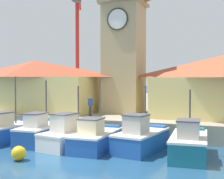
{
  "coord_description": "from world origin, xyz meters",
  "views": [
    {
      "loc": [
        8.73,
        -14.81,
        4.42
      ],
      "look_at": [
        -0.14,
        8.02,
        3.5
      ],
      "focal_mm": 50.0,
      "sensor_mm": 36.0,
      "label": 1
    }
  ],
  "objects_px": {
    "fishing_boat_mid_left": "(96,138)",
    "warehouse_left": "(35,85)",
    "fishing_boat_far_left": "(9,131)",
    "port_crane_near": "(77,53)",
    "fishing_boat_mid_right": "(189,144)",
    "fishing_boat_center": "(141,138)",
    "mooring_buoy": "(19,153)",
    "fishing_boat_left_inner": "(72,135)",
    "clock_tower": "(124,39)",
    "fishing_boat_left_outer": "(42,132)",
    "dock_worker_near_tower": "(90,106)"
  },
  "relations": [
    {
      "from": "fishing_boat_mid_left",
      "to": "dock_worker_near_tower",
      "type": "bearing_deg",
      "value": 118.45
    },
    {
      "from": "fishing_boat_far_left",
      "to": "port_crane_near",
      "type": "distance_m",
      "value": 25.71
    },
    {
      "from": "fishing_boat_center",
      "to": "port_crane_near",
      "type": "relative_size",
      "value": 0.25
    },
    {
      "from": "fishing_boat_center",
      "to": "port_crane_near",
      "type": "bearing_deg",
      "value": 125.21
    },
    {
      "from": "fishing_boat_left_inner",
      "to": "fishing_boat_mid_right",
      "type": "bearing_deg",
      "value": -1.1
    },
    {
      "from": "fishing_boat_mid_right",
      "to": "fishing_boat_left_inner",
      "type": "bearing_deg",
      "value": 178.9
    },
    {
      "from": "fishing_boat_left_inner",
      "to": "warehouse_left",
      "type": "bearing_deg",
      "value": 137.31
    },
    {
      "from": "clock_tower",
      "to": "mooring_buoy",
      "type": "relative_size",
      "value": 17.74
    },
    {
      "from": "fishing_boat_far_left",
      "to": "fishing_boat_mid_left",
      "type": "height_order",
      "value": "fishing_boat_far_left"
    },
    {
      "from": "fishing_boat_far_left",
      "to": "fishing_boat_mid_left",
      "type": "xyz_separation_m",
      "value": [
        6.69,
        -0.12,
        -0.03
      ]
    },
    {
      "from": "clock_tower",
      "to": "port_crane_near",
      "type": "distance_m",
      "value": 19.59
    },
    {
      "from": "fishing_boat_far_left",
      "to": "fishing_boat_mid_right",
      "type": "bearing_deg",
      "value": -0.06
    },
    {
      "from": "fishing_boat_mid_right",
      "to": "port_crane_near",
      "type": "distance_m",
      "value": 31.36
    },
    {
      "from": "fishing_boat_mid_left",
      "to": "port_crane_near",
      "type": "xyz_separation_m",
      "value": [
        -13.66,
        23.76,
        7.34
      ]
    },
    {
      "from": "dock_worker_near_tower",
      "to": "fishing_boat_left_inner",
      "type": "bearing_deg",
      "value": -78.02
    },
    {
      "from": "fishing_boat_mid_right",
      "to": "mooring_buoy",
      "type": "bearing_deg",
      "value": -154.57
    },
    {
      "from": "fishing_boat_far_left",
      "to": "dock_worker_near_tower",
      "type": "distance_m",
      "value": 6.61
    },
    {
      "from": "fishing_boat_far_left",
      "to": "port_crane_near",
      "type": "height_order",
      "value": "port_crane_near"
    },
    {
      "from": "fishing_boat_center",
      "to": "mooring_buoy",
      "type": "distance_m",
      "value": 7.07
    },
    {
      "from": "fishing_boat_center",
      "to": "port_crane_near",
      "type": "xyz_separation_m",
      "value": [
        -16.37,
        23.19,
        7.27
      ]
    },
    {
      "from": "fishing_boat_mid_left",
      "to": "warehouse_left",
      "type": "bearing_deg",
      "value": 142.18
    },
    {
      "from": "fishing_boat_mid_right",
      "to": "port_crane_near",
      "type": "bearing_deg",
      "value": 129.15
    },
    {
      "from": "fishing_boat_far_left",
      "to": "clock_tower",
      "type": "height_order",
      "value": "clock_tower"
    },
    {
      "from": "port_crane_near",
      "to": "warehouse_left",
      "type": "bearing_deg",
      "value": -76.38
    },
    {
      "from": "fishing_boat_center",
      "to": "fishing_boat_left_inner",
      "type": "bearing_deg",
      "value": -175.98
    },
    {
      "from": "warehouse_left",
      "to": "fishing_boat_mid_right",
      "type": "bearing_deg",
      "value": -25.89
    },
    {
      "from": "mooring_buoy",
      "to": "fishing_boat_left_inner",
      "type": "bearing_deg",
      "value": 76.91
    },
    {
      "from": "port_crane_near",
      "to": "fishing_boat_left_outer",
      "type": "bearing_deg",
      "value": -68.03
    },
    {
      "from": "port_crane_near",
      "to": "fishing_boat_mid_right",
      "type": "bearing_deg",
      "value": -50.85
    },
    {
      "from": "fishing_boat_far_left",
      "to": "fishing_boat_mid_left",
      "type": "bearing_deg",
      "value": -1.06
    },
    {
      "from": "fishing_boat_mid_left",
      "to": "fishing_boat_center",
      "type": "bearing_deg",
      "value": 11.9
    },
    {
      "from": "fishing_boat_center",
      "to": "dock_worker_near_tower",
      "type": "height_order",
      "value": "fishing_boat_center"
    },
    {
      "from": "fishing_boat_left_outer",
      "to": "fishing_boat_mid_left",
      "type": "height_order",
      "value": "fishing_boat_mid_left"
    },
    {
      "from": "fishing_boat_far_left",
      "to": "fishing_boat_mid_left",
      "type": "relative_size",
      "value": 1.03
    },
    {
      "from": "fishing_boat_left_inner",
      "to": "fishing_boat_mid_left",
      "type": "bearing_deg",
      "value": -7.95
    },
    {
      "from": "fishing_boat_left_inner",
      "to": "mooring_buoy",
      "type": "bearing_deg",
      "value": -103.09
    },
    {
      "from": "fishing_boat_left_inner",
      "to": "fishing_boat_center",
      "type": "relative_size",
      "value": 1.12
    },
    {
      "from": "fishing_boat_left_outer",
      "to": "fishing_boat_mid_right",
      "type": "height_order",
      "value": "fishing_boat_left_outer"
    },
    {
      "from": "fishing_boat_mid_left",
      "to": "mooring_buoy",
      "type": "xyz_separation_m",
      "value": [
        -2.78,
        -3.87,
        -0.32
      ]
    },
    {
      "from": "fishing_boat_center",
      "to": "dock_worker_near_tower",
      "type": "relative_size",
      "value": 2.87
    },
    {
      "from": "fishing_boat_left_inner",
      "to": "fishing_boat_center",
      "type": "bearing_deg",
      "value": 4.02
    },
    {
      "from": "fishing_boat_mid_left",
      "to": "fishing_boat_far_left",
      "type": "bearing_deg",
      "value": 178.94
    },
    {
      "from": "fishing_boat_left_outer",
      "to": "clock_tower",
      "type": "distance_m",
      "value": 11.26
    },
    {
      "from": "fishing_boat_center",
      "to": "mooring_buoy",
      "type": "bearing_deg",
      "value": -141.0
    },
    {
      "from": "port_crane_near",
      "to": "mooring_buoy",
      "type": "height_order",
      "value": "port_crane_near"
    },
    {
      "from": "fishing_boat_mid_left",
      "to": "mooring_buoy",
      "type": "distance_m",
      "value": 4.77
    },
    {
      "from": "fishing_boat_far_left",
      "to": "mooring_buoy",
      "type": "relative_size",
      "value": 6.03
    },
    {
      "from": "fishing_boat_mid_left",
      "to": "fishing_boat_left_inner",
      "type": "bearing_deg",
      "value": 172.05
    },
    {
      "from": "fishing_boat_mid_right",
      "to": "dock_worker_near_tower",
      "type": "distance_m",
      "value": 10.08
    },
    {
      "from": "fishing_boat_center",
      "to": "mooring_buoy",
      "type": "relative_size",
      "value": 5.93
    }
  ]
}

